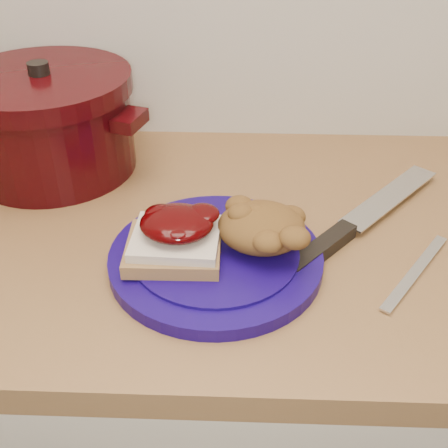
{
  "coord_description": "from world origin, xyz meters",
  "views": [
    {
      "loc": [
        0.05,
        0.84,
        1.36
      ],
      "look_at": [
        0.02,
        1.43,
        0.95
      ],
      "focal_mm": 45.0,
      "sensor_mm": 36.0,
      "label": 1
    }
  ],
  "objects_px": {
    "plate": "(216,258)",
    "butter_knife": "(416,272)",
    "pepper_grinder": "(12,117)",
    "dutch_oven": "(49,122)",
    "chef_knife": "(341,234)"
  },
  "relations": [
    {
      "from": "plate",
      "to": "butter_knife",
      "type": "xyz_separation_m",
      "value": [
        0.26,
        -0.01,
        -0.01
      ]
    },
    {
      "from": "chef_knife",
      "to": "dutch_oven",
      "type": "xyz_separation_m",
      "value": [
        -0.45,
        0.19,
        0.07
      ]
    },
    {
      "from": "butter_knife",
      "to": "dutch_oven",
      "type": "distance_m",
      "value": 0.6
    },
    {
      "from": "plate",
      "to": "butter_knife",
      "type": "height_order",
      "value": "plate"
    },
    {
      "from": "chef_knife",
      "to": "dutch_oven",
      "type": "distance_m",
      "value": 0.49
    },
    {
      "from": "plate",
      "to": "pepper_grinder",
      "type": "xyz_separation_m",
      "value": [
        -0.35,
        0.29,
        0.06
      ]
    },
    {
      "from": "butter_knife",
      "to": "pepper_grinder",
      "type": "bearing_deg",
      "value": 100.06
    },
    {
      "from": "plate",
      "to": "chef_knife",
      "type": "bearing_deg",
      "value": 19.19
    },
    {
      "from": "butter_knife",
      "to": "pepper_grinder",
      "type": "distance_m",
      "value": 0.68
    },
    {
      "from": "chef_knife",
      "to": "dutch_oven",
      "type": "bearing_deg",
      "value": 108.45
    },
    {
      "from": "dutch_oven",
      "to": "pepper_grinder",
      "type": "relative_size",
      "value": 2.45
    },
    {
      "from": "pepper_grinder",
      "to": "chef_knife",
      "type": "bearing_deg",
      "value": -23.36
    },
    {
      "from": "plate",
      "to": "dutch_oven",
      "type": "relative_size",
      "value": 0.8
    },
    {
      "from": "pepper_grinder",
      "to": "dutch_oven",
      "type": "bearing_deg",
      "value": -25.66
    },
    {
      "from": "chef_knife",
      "to": "pepper_grinder",
      "type": "bearing_deg",
      "value": 108.07
    }
  ]
}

